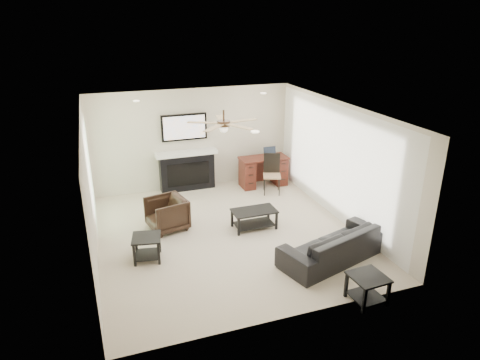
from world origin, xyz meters
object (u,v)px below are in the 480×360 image
(fireplace_unit, at_px, (186,153))
(desk, at_px, (263,171))
(sofa, at_px, (333,244))
(coffee_table, at_px, (254,219))
(armchair, at_px, (167,214))

(fireplace_unit, distance_m, desk, 2.02)
(sofa, relative_size, fireplace_unit, 1.08)
(coffee_table, relative_size, fireplace_unit, 0.47)
(sofa, bearing_deg, armchair, -56.28)
(desk, bearing_deg, armchair, -150.07)
(sofa, distance_m, fireplace_unit, 4.52)
(armchair, relative_size, fireplace_unit, 0.39)
(sofa, relative_size, armchair, 2.77)
(coffee_table, bearing_deg, fireplace_unit, 107.96)
(sofa, height_order, desk, desk)
(coffee_table, relative_size, desk, 0.74)
(sofa, xyz_separation_m, armchair, (-2.60, 2.15, 0.04))
(sofa, bearing_deg, fireplace_unit, -84.06)
(armchair, relative_size, desk, 0.61)
(desk, bearing_deg, coffee_table, -116.67)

